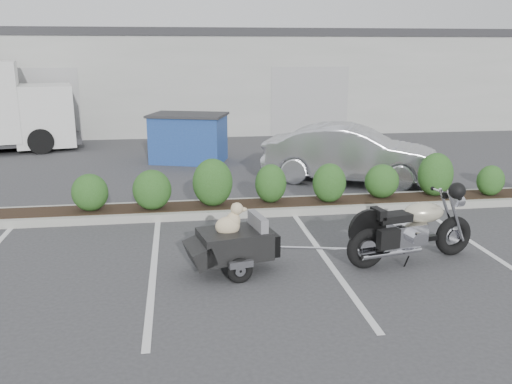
{
  "coord_description": "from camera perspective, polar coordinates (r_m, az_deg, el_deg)",
  "views": [
    {
      "loc": [
        -1.07,
        -8.4,
        3.22
      ],
      "look_at": [
        0.29,
        0.88,
        0.75
      ],
      "focal_mm": 38.0,
      "sensor_mm": 36.0,
      "label": 1
    }
  ],
  "objects": [
    {
      "name": "ground",
      "position": [
        9.06,
        -1.02,
        -6.08
      ],
      "size": [
        90.0,
        90.0,
        0.0
      ],
      "primitive_type": "plane",
      "color": "#38383A",
      "rests_on": "ground"
    },
    {
      "name": "motorcycle",
      "position": [
        8.74,
        16.15,
        -3.88
      ],
      "size": [
        2.24,
        0.94,
        1.3
      ],
      "rotation": [
        0.0,
        0.0,
        0.2
      ],
      "color": "black",
      "rests_on": "ground"
    },
    {
      "name": "pet_trailer",
      "position": [
        8.06,
        -2.4,
        -5.36
      ],
      "size": [
        1.82,
        1.04,
        1.07
      ],
      "rotation": [
        0.0,
        0.0,
        0.2
      ],
      "color": "black",
      "rests_on": "ground"
    },
    {
      "name": "dumpster",
      "position": [
        16.1,
        -7.1,
        5.7
      ],
      "size": [
        2.5,
        2.06,
        1.42
      ],
      "rotation": [
        0.0,
        0.0,
        -0.31
      ],
      "color": "navy",
      "rests_on": "ground"
    },
    {
      "name": "planter_kerb",
      "position": [
        11.25,
        2.6,
        -1.5
      ],
      "size": [
        12.0,
        1.0,
        0.15
      ],
      "primitive_type": "cube",
      "color": "#9E9E93",
      "rests_on": "ground"
    },
    {
      "name": "building",
      "position": [
        25.45,
        -6.05,
        11.94
      ],
      "size": [
        26.0,
        10.0,
        4.0
      ],
      "primitive_type": "cube",
      "color": "#9EA099",
      "rests_on": "ground"
    },
    {
      "name": "sedan",
      "position": [
        13.69,
        9.99,
        3.96
      ],
      "size": [
        4.53,
        3.18,
        1.42
      ],
      "primitive_type": "imported",
      "rotation": [
        0.0,
        0.0,
        1.13
      ],
      "color": "#B7B8BF",
      "rests_on": "ground"
    }
  ]
}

